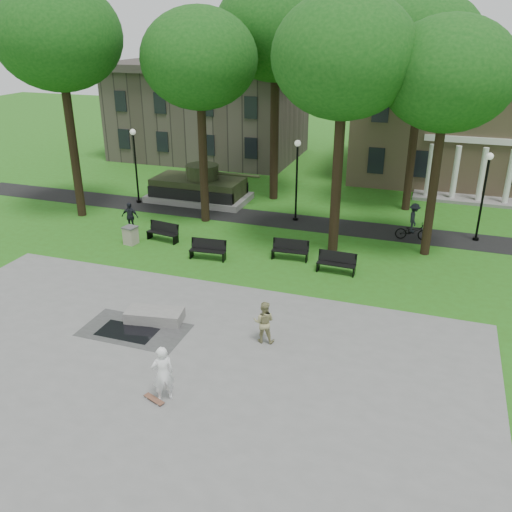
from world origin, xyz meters
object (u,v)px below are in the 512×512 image
Objects in this scene: cyclist at (413,225)px; park_bench_0 at (163,231)px; skateboarder at (163,374)px; trash_bin at (131,235)px; friend_watching at (264,322)px; concrete_block at (155,315)px.

cyclist is 1.09× the size of park_bench_0.
skateboarder is 13.53m from park_bench_0.
trash_bin is (-13.97, -5.44, -0.34)m from cyclist.
concrete_block is at bearing -8.72° from friend_watching.
friend_watching is at bearing 152.72° from cyclist.
trash_bin is (-7.72, 10.96, -0.47)m from skateboarder.
skateboarder is at bearing 151.50° from cyclist.
cyclist reaches higher than park_bench_0.
park_bench_0 reaches higher than concrete_block.
park_bench_0 is at bearing 115.54° from concrete_block.
friend_watching is 0.87× the size of park_bench_0.
friend_watching is at bearing -0.46° from concrete_block.
trash_bin is (-5.10, 6.78, 0.24)m from concrete_block.
cyclist is at bearing 54.04° from concrete_block.
concrete_block is 1.37× the size of friend_watching.
park_bench_0 is (-3.71, 7.76, 0.28)m from concrete_block.
skateboarder reaches higher than trash_bin.
concrete_block is at bearing -53.06° from trash_bin.
friend_watching is 11.33m from park_bench_0.
concrete_block is 8.49m from trash_bin.
skateboarder is 0.93× the size of cyclist.
friend_watching is 1.68× the size of trash_bin.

